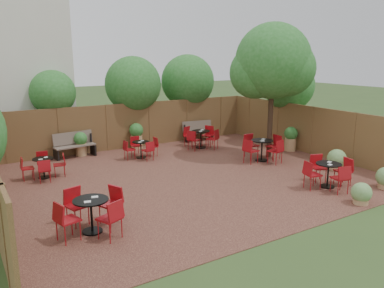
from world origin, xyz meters
TOP-DOWN VIEW (x-y plane):
  - ground at (0.00, 0.00)m, footprint 80.00×80.00m
  - courtyard_paving at (0.00, 0.00)m, footprint 12.00×10.00m
  - fence_back at (0.00, 5.00)m, footprint 12.00×0.08m
  - fence_right at (6.00, 0.00)m, footprint 0.08×10.00m
  - neighbour_building at (-4.50, 8.00)m, footprint 5.00×4.00m
  - overhang_foliage at (-0.72, 3.36)m, footprint 15.55×10.64m
  - courtyard_tree at (4.18, 0.55)m, footprint 3.00×2.94m
  - park_bench_left at (-2.56, 4.63)m, footprint 1.69×0.73m
  - park_bench_right at (3.38, 4.63)m, footprint 1.56×0.68m
  - bistro_tables at (0.41, 0.23)m, footprint 9.30×8.10m
  - planters at (-0.07, 3.62)m, footprint 11.84×4.49m
  - low_shrubs at (4.37, -3.40)m, footprint 2.80×3.17m

SIDE VIEW (x-z plane):
  - ground at x=0.00m, z-range 0.00..0.00m
  - courtyard_paving at x=0.00m, z-range 0.00..0.02m
  - low_shrubs at x=4.37m, z-range -0.02..0.72m
  - bistro_tables at x=0.41m, z-range -0.01..0.94m
  - park_bench_right at x=3.38m, z-range 0.03..0.97m
  - park_bench_left at x=-2.56m, z-range 0.03..1.04m
  - planters at x=-0.07m, z-range 0.02..1.14m
  - fence_back at x=0.00m, z-range 0.00..2.00m
  - fence_right at x=6.00m, z-range 0.00..2.00m
  - overhang_foliage at x=-0.72m, z-range 1.39..4.01m
  - courtyard_tree at x=4.18m, z-range 1.04..6.32m
  - neighbour_building at x=-4.50m, z-range 0.00..8.00m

